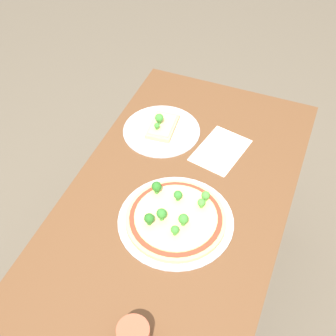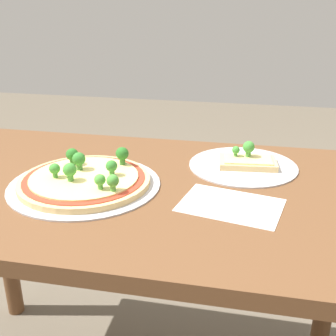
% 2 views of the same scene
% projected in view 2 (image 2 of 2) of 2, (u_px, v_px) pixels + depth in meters
% --- Properties ---
extents(dining_table, '(1.26, 0.71, 0.74)m').
position_uv_depth(dining_table, '(128.00, 221.00, 1.07)').
color(dining_table, brown).
rests_on(dining_table, ground_plane).
extents(pizza_tray_whole, '(0.36, 0.36, 0.07)m').
position_uv_depth(pizza_tray_whole, '(85.00, 180.00, 1.01)').
color(pizza_tray_whole, '#B7B7BC').
rests_on(pizza_tray_whole, dining_table).
extents(pizza_tray_slice, '(0.29, 0.29, 0.07)m').
position_uv_depth(pizza_tray_slice, '(245.00, 163.00, 1.12)').
color(pizza_tray_slice, '#B7B7BC').
rests_on(pizza_tray_slice, dining_table).
extents(paper_menu, '(0.24, 0.19, 0.00)m').
position_uv_depth(paper_menu, '(231.00, 205.00, 0.92)').
color(paper_menu, white).
rests_on(paper_menu, dining_table).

